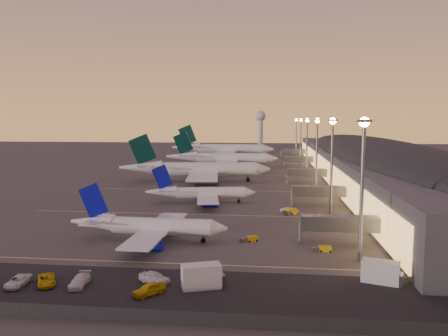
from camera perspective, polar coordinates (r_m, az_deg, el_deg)
ground at (r=123.03m, az=-3.23°, el=-5.57°), size 700.00×700.00×0.00m
airliner_narrow_south at (r=93.72m, az=-9.90°, el=-7.50°), size 34.06×30.36×12.19m
airliner_narrow_north at (r=133.18m, az=-3.03°, el=-3.29°), size 33.49×30.24×11.98m
airliner_wide_near at (r=177.95m, az=-3.73°, el=-0.19°), size 61.66×56.58×19.73m
airliner_wide_mid at (r=230.27m, az=-0.28°, el=1.28°), size 59.21×53.75×18.99m
airliner_wide_far at (r=290.60m, az=-0.19°, el=2.50°), size 68.31×62.03×21.91m
terminal_building at (r=196.38m, az=18.56°, el=1.19°), size 56.35×255.00×17.46m
light_masts at (r=184.54m, az=11.27°, el=3.82°), size 2.20×217.20×25.90m
radar_tower at (r=378.82m, az=4.79°, el=5.85°), size 9.00×9.00×32.50m
service_lane at (r=70.57m, az=-11.02°, el=-14.91°), size 260.00×16.00×0.01m
lane_markings at (r=161.95m, az=-0.90°, el=-2.65°), size 90.00×180.36×0.00m
fence at (r=59.75m, az=-14.63°, el=-18.04°), size 124.00×0.12×2.00m
baggage_tug_a at (r=88.05m, az=12.79°, el=-10.27°), size 3.60×1.68×1.06m
baggage_tug_b at (r=92.70m, az=3.36°, el=-9.27°), size 3.80×3.01×1.07m
baggage_tug_c at (r=121.79m, az=8.45°, el=-5.48°), size 4.47×3.53×1.26m
catering_truck_a at (r=68.31m, az=-2.69°, el=-14.00°), size 6.97×4.49×3.66m
catering_truck_b at (r=74.36m, az=20.01°, el=-12.74°), size 6.61×4.23×3.48m
baggage_tug_d at (r=119.22m, az=8.85°, el=-5.77°), size 3.85×3.64×1.14m
service_van_a at (r=76.15m, az=-25.31°, el=-13.21°), size 2.95×5.57×1.49m
service_van_b at (r=74.92m, az=-22.19°, el=-13.39°), size 4.85×5.94×1.51m
service_van_c at (r=72.72m, az=-18.33°, el=-13.81°), size 2.77×5.68×1.59m
service_van_d at (r=66.90m, az=-9.75°, el=-15.32°), size 4.86×5.14×1.72m
service_van_e at (r=71.22m, az=-9.07°, el=-13.92°), size 5.58×3.92×1.76m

